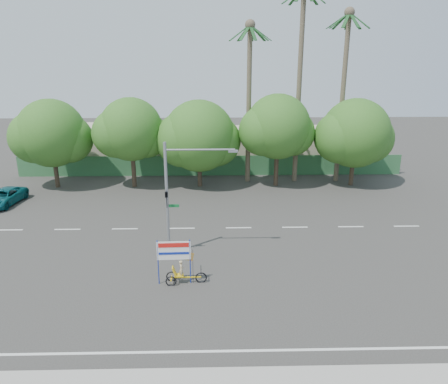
{
  "coord_description": "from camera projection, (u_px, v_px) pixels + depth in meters",
  "views": [
    {
      "loc": [
        0.28,
        -20.43,
        12.03
      ],
      "look_at": [
        0.91,
        5.49,
        3.5
      ],
      "focal_mm": 35.0,
      "sensor_mm": 36.0,
      "label": 1
    }
  ],
  "objects": [
    {
      "name": "traffic_signal",
      "position": [
        173.0,
        210.0,
        25.98
      ],
      "size": [
        4.72,
        1.1,
        7.0
      ],
      "color": "gray",
      "rests_on": "ground"
    },
    {
      "name": "tree_left",
      "position": [
        131.0,
        132.0,
        38.51
      ],
      "size": [
        6.66,
        5.6,
        8.07
      ],
      "color": "#473828",
      "rests_on": "ground"
    },
    {
      "name": "trike_billboard",
      "position": [
        179.0,
        266.0,
        23.23
      ],
      "size": [
        2.63,
        0.61,
        2.58
      ],
      "rotation": [
        0.0,
        0.0,
        0.03
      ],
      "color": "black",
      "rests_on": "ground"
    },
    {
      "name": "tree_center",
      "position": [
        199.0,
        138.0,
        38.83
      ],
      "size": [
        7.62,
        6.4,
        7.85
      ],
      "color": "#473828",
      "rests_on": "ground"
    },
    {
      "name": "tree_right",
      "position": [
        277.0,
        129.0,
        38.75
      ],
      "size": [
        6.9,
        5.8,
        8.36
      ],
      "color": "#473828",
      "rests_on": "ground"
    },
    {
      "name": "building_left",
      "position": [
        118.0,
        147.0,
        46.99
      ],
      "size": [
        12.0,
        8.0,
        4.0
      ],
      "primitive_type": "cube",
      "color": "#BDB096",
      "rests_on": "ground"
    },
    {
      "name": "pickup_truck",
      "position": [
        4.0,
        197.0,
        35.26
      ],
      "size": [
        2.64,
        4.71,
        1.24
      ],
      "primitive_type": "imported",
      "rotation": [
        0.0,
        0.0,
        -0.13
      ],
      "color": "#0D585F",
      "rests_on": "ground"
    },
    {
      "name": "palm_mid",
      "position": [
        344.0,
        80.0,
        39.02
      ],
      "size": [
        3.73,
        3.79,
        15.45
      ],
      "color": "#70604C",
      "rests_on": "ground"
    },
    {
      "name": "palm_short",
      "position": [
        249.0,
        86.0,
        38.99
      ],
      "size": [
        3.73,
        3.79,
        14.45
      ],
      "color": "#70604C",
      "rests_on": "ground"
    },
    {
      "name": "ground",
      "position": [
        209.0,
        287.0,
        23.16
      ],
      "size": [
        120.0,
        120.0,
        0.0
      ],
      "primitive_type": "plane",
      "color": "#33302D",
      "rests_on": "ground"
    },
    {
      "name": "tree_far_left",
      "position": [
        51.0,
        135.0,
        38.44
      ],
      "size": [
        7.14,
        6.0,
        7.96
      ],
      "color": "#473828",
      "rests_on": "ground"
    },
    {
      "name": "palm_tall",
      "position": [
        300.0,
        67.0,
        38.59
      ],
      "size": [
        3.73,
        3.79,
        17.45
      ],
      "color": "#70604C",
      "rests_on": "ground"
    },
    {
      "name": "tree_far_right",
      "position": [
        355.0,
        135.0,
        39.1
      ],
      "size": [
        7.38,
        6.2,
        7.94
      ],
      "color": "#473828",
      "rests_on": "ground"
    },
    {
      "name": "building_right",
      "position": [
        284.0,
        148.0,
        47.47
      ],
      "size": [
        14.0,
        8.0,
        3.6
      ],
      "primitive_type": "cube",
      "color": "#BDB096",
      "rests_on": "ground"
    },
    {
      "name": "fence",
      "position": [
        211.0,
        166.0,
        43.26
      ],
      "size": [
        38.0,
        0.08,
        2.0
      ],
      "primitive_type": "cube",
      "color": "#336B3D",
      "rests_on": "ground"
    }
  ]
}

